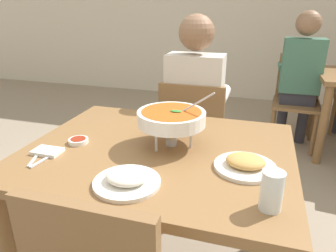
{
  "coord_description": "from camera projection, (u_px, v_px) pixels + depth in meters",
  "views": [
    {
      "loc": [
        0.4,
        -1.18,
        1.37
      ],
      "look_at": [
        0.0,
        0.15,
        0.82
      ],
      "focal_mm": 33.4,
      "sensor_mm": 36.0,
      "label": 1
    }
  ],
  "objects": [
    {
      "name": "dining_table_main",
      "position": [
        158.0,
        171.0,
        1.42
      ],
      "size": [
        1.16,
        0.94,
        0.77
      ],
      "color": "brown",
      "rests_on": "ground_plane"
    },
    {
      "name": "chair_bg_middle",
      "position": [
        297.0,
        95.0,
        3.13
      ],
      "size": [
        0.47,
        0.47,
        0.9
      ],
      "color": "brown",
      "rests_on": "ground_plane"
    },
    {
      "name": "rice_plate",
      "position": [
        127.0,
        179.0,
        1.1
      ],
      "size": [
        0.24,
        0.24,
        0.06
      ],
      "color": "white",
      "rests_on": "dining_table_main"
    },
    {
      "name": "diner_main",
      "position": [
        196.0,
        103.0,
        2.09
      ],
      "size": [
        0.4,
        0.45,
        1.31
      ],
      "color": "#2D2D38",
      "rests_on": "ground_plane"
    },
    {
      "name": "sauce_dish",
      "position": [
        78.0,
        141.0,
        1.43
      ],
      "size": [
        0.09,
        0.09,
        0.02
      ],
      "color": "white",
      "rests_on": "dining_table_main"
    },
    {
      "name": "napkin_folded",
      "position": [
        47.0,
        151.0,
        1.33
      ],
      "size": [
        0.12,
        0.08,
        0.02
      ],
      "primitive_type": "cube",
      "rotation": [
        0.0,
        0.0,
        0.01
      ],
      "color": "white",
      "rests_on": "dining_table_main"
    },
    {
      "name": "patron_bg_middle",
      "position": [
        300.0,
        73.0,
        2.98
      ],
      "size": [
        0.4,
        0.45,
        1.31
      ],
      "color": "#2D2D38",
      "rests_on": "ground_plane"
    },
    {
      "name": "curry_bowl",
      "position": [
        171.0,
        118.0,
        1.36
      ],
      "size": [
        0.33,
        0.3,
        0.26
      ],
      "color": "silver",
      "rests_on": "dining_table_main"
    },
    {
      "name": "appetizer_plate",
      "position": [
        245.0,
        164.0,
        1.2
      ],
      "size": [
        0.24,
        0.24,
        0.06
      ],
      "color": "white",
      "rests_on": "dining_table_main"
    },
    {
      "name": "drink_glass",
      "position": [
        271.0,
        193.0,
        0.95
      ],
      "size": [
        0.07,
        0.07,
        0.13
      ],
      "color": "silver",
      "rests_on": "dining_table_main"
    },
    {
      "name": "spoon_utensil",
      "position": [
        46.0,
        158.0,
        1.28
      ],
      "size": [
        0.03,
        0.17,
        0.01
      ],
      "primitive_type": "cube",
      "rotation": [
        0.0,
        0.0,
        -0.12
      ],
      "color": "silver",
      "rests_on": "dining_table_main"
    },
    {
      "name": "chair_diner_main",
      "position": [
        193.0,
        137.0,
        2.15
      ],
      "size": [
        0.44,
        0.44,
        0.9
      ],
      "color": "brown",
      "rests_on": "ground_plane"
    },
    {
      "name": "fork_utensil",
      "position": [
        36.0,
        157.0,
        1.3
      ],
      "size": [
        0.07,
        0.16,
        0.01
      ],
      "primitive_type": "cube",
      "rotation": [
        0.0,
        0.0,
        0.34
      ],
      "color": "silver",
      "rests_on": "dining_table_main"
    }
  ]
}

